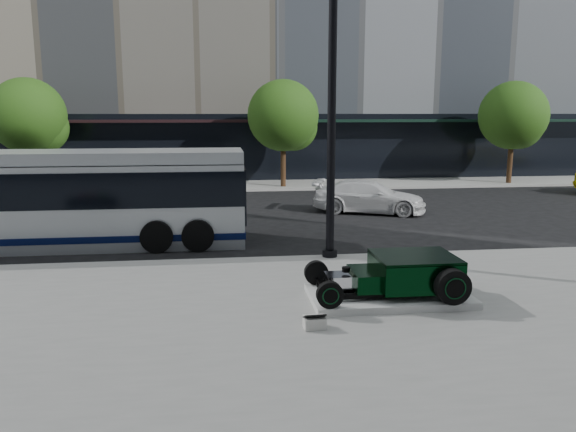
{
  "coord_description": "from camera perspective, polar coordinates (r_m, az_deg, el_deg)",
  "views": [
    {
      "loc": [
        -2.46,
        -17.14,
        4.08
      ],
      "look_at": [
        -0.55,
        -1.69,
        1.2
      ],
      "focal_mm": 35.0,
      "sensor_mm": 36.0,
      "label": 1
    }
  ],
  "objects": [
    {
      "name": "hot_rod",
      "position": [
        12.32,
        11.76,
        -5.68
      ],
      "size": [
        3.22,
        2.0,
        0.81
      ],
      "color": "black",
      "rests_on": "display_plinth"
    },
    {
      "name": "transit_bus",
      "position": [
        18.7,
        -23.28,
        1.65
      ],
      "size": [
        12.12,
        2.88,
        2.92
      ],
      "color": "silver",
      "rests_on": "ground"
    },
    {
      "name": "white_sedan",
      "position": [
        23.35,
        8.25,
        1.96
      ],
      "size": [
        4.94,
        3.35,
        1.33
      ],
      "primitive_type": "imported",
      "rotation": [
        0.0,
        0.0,
        1.21
      ],
      "color": "silver",
      "rests_on": "ground"
    },
    {
      "name": "sidewalk_far",
      "position": [
        31.5,
        -2.5,
        3.14
      ],
      "size": [
        70.0,
        4.0,
        0.12
      ],
      "primitive_type": "cube",
      "color": "gray",
      "rests_on": "ground"
    },
    {
      "name": "street_trees",
      "position": [
        30.43,
        -0.24,
        9.89
      ],
      "size": [
        29.8,
        3.8,
        5.7
      ],
      "color": "black",
      "rests_on": "sidewalk_far"
    },
    {
      "name": "ground",
      "position": [
        17.79,
        1.1,
        -2.78
      ],
      "size": [
        120.0,
        120.0,
        0.0
      ],
      "primitive_type": "plane",
      "color": "black",
      "rests_on": "ground"
    },
    {
      "name": "info_plaque",
      "position": [
        10.62,
        2.71,
        -10.69
      ],
      "size": [
        0.41,
        0.32,
        0.31
      ],
      "color": "silver",
      "rests_on": "sidewalk_near"
    },
    {
      "name": "lamppost",
      "position": [
        15.25,
        4.43,
        8.59
      ],
      "size": [
        0.41,
        0.41,
        7.49
      ],
      "color": "black",
      "rests_on": "sidewalk_near"
    },
    {
      "name": "sidewalk_near",
      "position": [
        8.14,
        12.21,
        -19.35
      ],
      "size": [
        70.0,
        17.0,
        0.12
      ],
      "primitive_type": "cube",
      "color": "gray",
      "rests_on": "ground"
    },
    {
      "name": "display_plinth",
      "position": [
        12.37,
        10.2,
        -8.0
      ],
      "size": [
        3.4,
        1.8,
        0.15
      ],
      "primitive_type": "cube",
      "color": "silver",
      "rests_on": "sidewalk_near"
    }
  ]
}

